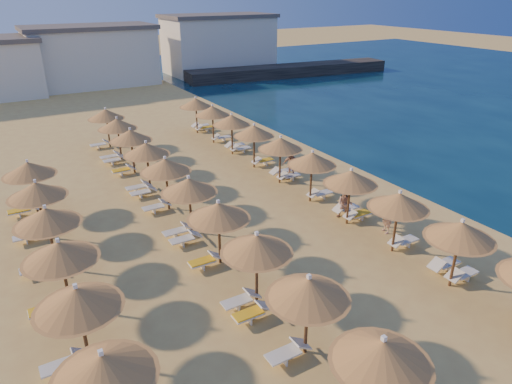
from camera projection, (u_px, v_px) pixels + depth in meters
ground at (291, 248)px, 21.79m from camera, size 220.00×220.00×0.00m
jetty at (290, 71)px, 64.69m from camera, size 30.26×7.42×1.50m
hotel_blocks at (113, 54)px, 58.54m from camera, size 47.78×10.71×8.10m
parasol_row_east at (312, 160)px, 25.57m from camera, size 2.80×35.01×3.13m
parasol_row_west at (189, 186)px, 22.10m from camera, size 2.80×35.01×3.13m
parasol_row_inland at (53, 233)px, 17.84m from camera, size 2.80×18.90×3.13m
loungers at (231, 219)px, 23.77m from camera, size 16.85×33.68×0.66m
beachgoer_a at (388, 216)px, 22.80m from camera, size 0.61×0.78×1.90m
beachgoer_b at (345, 204)px, 24.28m from camera, size 1.01×1.03×1.67m
beachgoer_c at (291, 165)px, 29.42m from camera, size 1.08×1.11×1.87m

